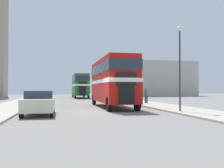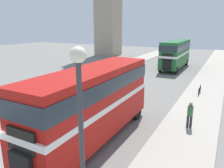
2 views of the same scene
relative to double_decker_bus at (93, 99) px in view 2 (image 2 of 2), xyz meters
name	(u,v)px [view 2 (image 2 of 2)]	position (x,y,z in m)	size (l,w,h in m)	color
ground_plane	(11,165)	(-2.16, -3.87, -2.49)	(120.00, 120.00, 0.00)	slate
double_decker_bus	(93,99)	(0.00, 0.00, 0.00)	(2.45, 9.95, 4.17)	#B2140F
bus_distant	(176,52)	(-0.90, 24.25, 0.03)	(2.49, 10.04, 4.23)	#1E602D
pedestrian_walking	(190,114)	(4.60, 3.95, -1.41)	(0.34, 0.34, 1.70)	#282833
bicycle_on_pavement	(200,90)	(4.23, 11.92, -2.01)	(0.05, 1.76, 0.78)	black
street_lamp	(81,135)	(3.53, -5.88, 1.47)	(0.36, 0.36, 5.86)	#38383D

